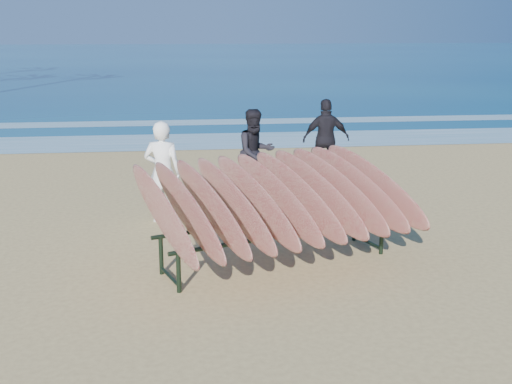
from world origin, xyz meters
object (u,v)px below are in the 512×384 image
at_px(surfboard_rack, 276,198).
at_px(person_dark_b, 326,139).
at_px(person_dark_a, 255,152).
at_px(person_white, 163,172).

bearing_deg(surfboard_rack, person_dark_b, 50.14).
height_order(surfboard_rack, person_dark_a, person_dark_a).
distance_m(surfboard_rack, person_dark_b, 5.04).
xyz_separation_m(person_dark_a, person_dark_b, (1.58, 1.12, 0.02)).
distance_m(person_dark_a, person_dark_b, 1.94).
relative_size(person_dark_a, person_dark_b, 0.98).
bearing_deg(surfboard_rack, person_dark_a, 67.88).
height_order(surfboard_rack, person_dark_b, person_dark_b).
height_order(person_white, person_dark_a, person_white).
bearing_deg(person_dark_a, surfboard_rack, -115.26).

